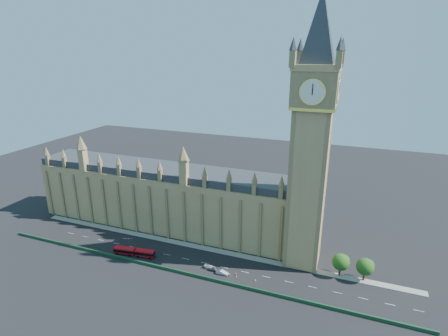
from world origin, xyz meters
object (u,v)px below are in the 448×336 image
(car_silver, at_px, (222,272))
(red_bus, at_px, (134,252))
(car_white, at_px, (210,267))
(car_grey, at_px, (214,269))

(car_silver, bearing_deg, red_bus, 91.82)
(red_bus, distance_m, car_white, 31.34)
(car_grey, bearing_deg, car_white, 68.23)
(red_bus, relative_size, car_white, 3.76)
(red_bus, bearing_deg, car_grey, -4.96)
(car_silver, distance_m, car_white, 5.42)
(red_bus, height_order, car_white, red_bus)
(car_white, bearing_deg, car_grey, -109.79)
(car_silver, height_order, car_white, car_silver)
(car_silver, xyz_separation_m, car_white, (-5.19, 1.55, -0.09))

